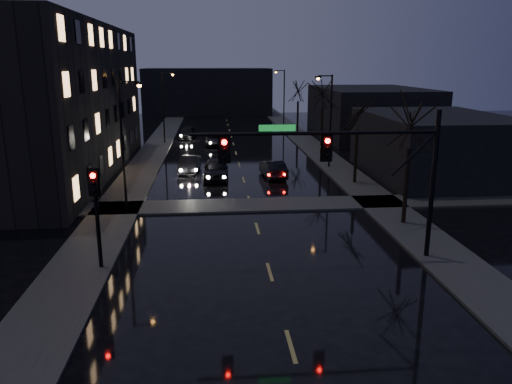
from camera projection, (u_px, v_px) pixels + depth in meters
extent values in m
plane|color=black|center=(302.00, 384.00, 14.37)|extent=(160.00, 160.00, 0.00)
cube|color=#2D2D2B|center=(148.00, 159.00, 47.36)|extent=(3.00, 140.00, 0.12)
cube|color=#2D2D2B|center=(324.00, 157.00, 48.82)|extent=(3.00, 140.00, 0.12)
cube|color=#2D2D2B|center=(251.00, 205.00, 32.19)|extent=(40.00, 3.00, 0.12)
cube|color=black|center=(37.00, 101.00, 40.36)|extent=(12.00, 30.00, 12.00)
cube|color=black|center=(435.00, 146.00, 40.13)|extent=(10.00, 14.00, 5.00)
cube|color=black|center=(370.00, 113.00, 61.34)|extent=(12.00, 18.00, 6.00)
cube|color=black|center=(208.00, 92.00, 88.29)|extent=(22.00, 10.00, 8.00)
cylinder|color=black|center=(432.00, 186.00, 22.82)|extent=(0.22, 0.22, 7.00)
cylinder|color=black|center=(316.00, 133.00, 21.71)|extent=(11.00, 0.16, 0.16)
cylinder|color=black|center=(414.00, 154.00, 22.35)|extent=(2.05, 0.10, 2.05)
cube|color=#0C591E|center=(277.00, 128.00, 21.51)|extent=(1.60, 0.04, 0.28)
cube|color=black|center=(224.00, 149.00, 21.53)|extent=(0.35, 0.28, 1.05)
sphere|color=#FF0705|center=(224.00, 142.00, 21.30)|extent=(0.22, 0.22, 0.22)
cube|color=black|center=(327.00, 148.00, 21.92)|extent=(0.35, 0.28, 1.05)
sphere|color=#FF0705|center=(328.00, 141.00, 21.68)|extent=(0.22, 0.22, 0.22)
cylinder|color=black|center=(98.00, 222.00, 21.85)|extent=(0.18, 0.18, 4.40)
cube|color=black|center=(94.00, 182.00, 21.39)|extent=(0.35, 0.28, 1.05)
sphere|color=#FF0705|center=(93.00, 176.00, 21.16)|extent=(0.22, 0.22, 0.22)
cylinder|color=black|center=(406.00, 187.00, 28.03)|extent=(0.24, 0.24, 4.40)
cylinder|color=black|center=(356.00, 157.00, 37.71)|extent=(0.24, 0.24, 4.12)
cylinder|color=black|center=(322.00, 132.00, 49.20)|extent=(0.24, 0.24, 4.68)
cylinder|color=black|center=(298.00, 119.00, 62.75)|extent=(0.24, 0.24, 4.29)
cylinder|color=black|center=(123.00, 148.00, 30.04)|extent=(0.16, 0.16, 8.00)
cylinder|color=black|center=(129.00, 82.00, 29.11)|extent=(1.20, 0.10, 0.10)
cube|color=black|center=(139.00, 83.00, 29.19)|extent=(0.50, 0.25, 0.15)
sphere|color=orange|center=(139.00, 85.00, 29.21)|extent=(0.28, 0.28, 0.28)
cylinder|color=black|center=(163.00, 108.00, 56.07)|extent=(0.16, 0.16, 8.00)
cylinder|color=black|center=(167.00, 73.00, 55.14)|extent=(1.20, 0.10, 0.10)
cube|color=black|center=(173.00, 74.00, 55.22)|extent=(0.50, 0.25, 0.15)
sphere|color=orange|center=(173.00, 74.00, 55.24)|extent=(0.28, 0.28, 0.28)
cylinder|color=black|center=(330.00, 122.00, 42.95)|extent=(0.16, 0.16, 8.00)
cylinder|color=black|center=(325.00, 76.00, 41.92)|extent=(1.20, 0.10, 0.10)
cube|color=black|center=(318.00, 77.00, 41.89)|extent=(0.50, 0.25, 0.15)
sphere|color=orange|center=(318.00, 78.00, 41.92)|extent=(0.28, 0.28, 0.28)
cylinder|color=black|center=(284.00, 99.00, 69.94)|extent=(0.16, 0.16, 8.00)
cylinder|color=black|center=(280.00, 71.00, 68.91)|extent=(1.20, 0.10, 0.10)
cube|color=black|center=(276.00, 71.00, 68.88)|extent=(0.50, 0.25, 0.15)
sphere|color=orange|center=(276.00, 72.00, 68.91)|extent=(0.28, 0.28, 0.28)
imported|color=black|center=(216.00, 169.00, 39.45)|extent=(2.10, 4.87, 1.64)
imported|color=black|center=(190.00, 164.00, 41.95)|extent=(1.91, 4.26, 1.36)
imported|color=black|center=(216.00, 140.00, 55.49)|extent=(2.31, 4.85, 1.34)
imported|color=black|center=(187.00, 133.00, 60.79)|extent=(2.31, 4.61, 1.29)
imported|color=black|center=(273.00, 169.00, 40.09)|extent=(1.95, 4.38, 1.40)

